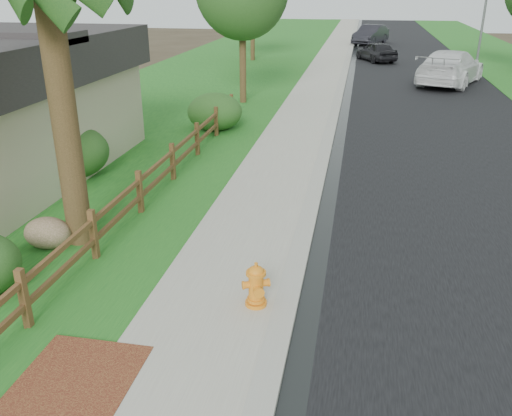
% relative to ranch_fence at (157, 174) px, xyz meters
% --- Properties ---
extents(ground, '(120.00, 120.00, 0.00)m').
position_rel_ranch_fence_xyz_m(ground, '(3.60, -6.40, -0.62)').
color(ground, '#362C1D').
extents(road, '(8.00, 90.00, 0.02)m').
position_rel_ranch_fence_xyz_m(road, '(8.20, 28.60, -0.61)').
color(road, black).
rests_on(road, ground).
extents(curb, '(0.40, 90.00, 0.12)m').
position_rel_ranch_fence_xyz_m(curb, '(4.00, 28.60, -0.56)').
color(curb, gray).
rests_on(curb, ground).
extents(wet_gutter, '(0.50, 90.00, 0.00)m').
position_rel_ranch_fence_xyz_m(wet_gutter, '(4.35, 28.60, -0.60)').
color(wet_gutter, black).
rests_on(wet_gutter, road).
extents(sidewalk, '(2.20, 90.00, 0.10)m').
position_rel_ranch_fence_xyz_m(sidewalk, '(2.70, 28.60, -0.57)').
color(sidewalk, gray).
rests_on(sidewalk, ground).
extents(grass_strip, '(1.60, 90.00, 0.06)m').
position_rel_ranch_fence_xyz_m(grass_strip, '(0.80, 28.60, -0.59)').
color(grass_strip, '#17531B').
rests_on(grass_strip, ground).
extents(lawn_near, '(9.00, 90.00, 0.04)m').
position_rel_ranch_fence_xyz_m(lawn_near, '(-4.40, 28.60, -0.60)').
color(lawn_near, '#17531B').
rests_on(lawn_near, ground).
extents(verge_far, '(6.00, 90.00, 0.04)m').
position_rel_ranch_fence_xyz_m(verge_far, '(15.10, 28.60, -0.60)').
color(verge_far, '#17531B').
rests_on(verge_far, ground).
extents(brick_patch, '(1.60, 2.40, 0.11)m').
position_rel_ranch_fence_xyz_m(brick_patch, '(1.40, -7.40, -0.56)').
color(brick_patch, maroon).
rests_on(brick_patch, ground).
extents(ranch_fence, '(0.12, 16.92, 1.10)m').
position_rel_ranch_fence_xyz_m(ranch_fence, '(0.00, 0.00, 0.00)').
color(ranch_fence, '#4A3418').
rests_on(ranch_fence, ground).
extents(fire_hydrant, '(0.53, 0.43, 0.81)m').
position_rel_ranch_fence_xyz_m(fire_hydrant, '(3.50, -4.76, -0.15)').
color(fire_hydrant, orange).
rests_on(fire_hydrant, sidewalk).
extents(white_suv, '(4.65, 6.79, 1.82)m').
position_rel_ranch_fence_xyz_m(white_suv, '(9.74, 18.88, 0.31)').
color(white_suv, silver).
rests_on(white_suv, road).
extents(dark_car_mid, '(3.15, 4.31, 1.36)m').
position_rel_ranch_fence_xyz_m(dark_car_mid, '(5.95, 27.65, 0.08)').
color(dark_car_mid, black).
rests_on(dark_car_mid, road).
extents(dark_car_far, '(3.38, 5.34, 1.66)m').
position_rel_ranch_fence_xyz_m(dark_car_far, '(5.60, 39.12, 0.23)').
color(dark_car_far, black).
rests_on(dark_car_far, road).
extents(boulder, '(1.21, 1.06, 0.67)m').
position_rel_ranch_fence_xyz_m(boulder, '(-1.23, -3.26, -0.28)').
color(boulder, brown).
rests_on(boulder, ground).
extents(shrub_c, '(2.13, 2.13, 1.48)m').
position_rel_ranch_fence_xyz_m(shrub_c, '(-2.90, 1.01, 0.12)').
color(shrub_c, '#224E1B').
rests_on(shrub_c, ground).
extents(shrub_d, '(2.29, 2.29, 1.40)m').
position_rel_ranch_fence_xyz_m(shrub_d, '(-0.30, 6.95, 0.08)').
color(shrub_d, '#224E1B').
rests_on(shrub_d, ground).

